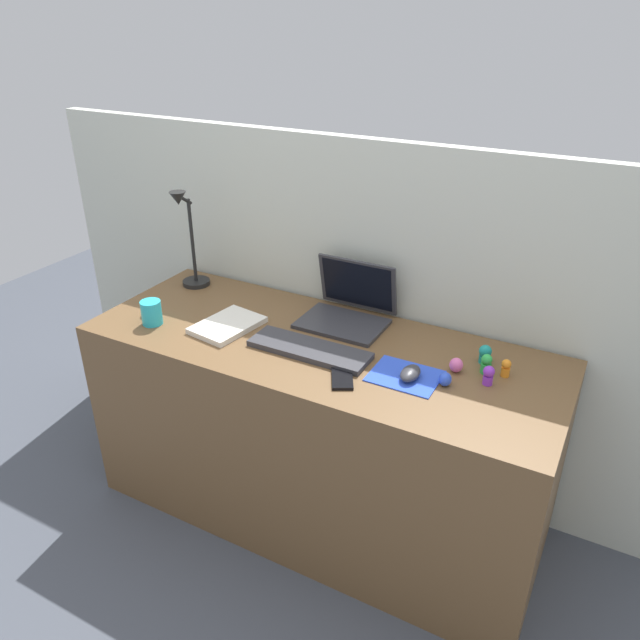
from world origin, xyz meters
name	(u,v)px	position (x,y,z in m)	size (l,w,h in m)	color
ground_plane	(319,508)	(0.00, 0.00, 0.00)	(6.00, 6.00, 0.00)	#474C56
back_wall	(362,318)	(0.00, 0.35, 0.68)	(2.83, 0.05, 1.36)	beige
desk	(319,432)	(0.00, 0.00, 0.37)	(1.63, 0.62, 0.74)	brown
laptop	(349,306)	(0.01, 0.21, 0.79)	(0.30, 0.26, 0.21)	#333338
keyboard	(310,349)	(0.00, -0.07, 0.75)	(0.41, 0.13, 0.02)	#333338
mousepad	(405,376)	(0.33, -0.06, 0.74)	(0.21, 0.17, 0.00)	blue
mouse	(410,373)	(0.35, -0.06, 0.76)	(0.06, 0.10, 0.03)	#333338
cell_phone	(342,378)	(0.17, -0.16, 0.74)	(0.06, 0.13, 0.01)	black
desk_lamp	(188,242)	(-0.67, 0.17, 0.93)	(0.11, 0.14, 0.40)	black
notebook_pad	(227,325)	(-0.34, -0.05, 0.75)	(0.17, 0.24, 0.02)	silver
coffee_mug	(151,313)	(-0.59, -0.15, 0.78)	(0.07, 0.07, 0.09)	#28B7CC
toy_figurine_purple	(488,375)	(0.56, 0.02, 0.77)	(0.03, 0.03, 0.06)	purple
toy_figurine_pink	(456,365)	(0.46, 0.05, 0.76)	(0.04, 0.04, 0.05)	pink
toy_figurine_teal	(485,354)	(0.52, 0.14, 0.77)	(0.04, 0.04, 0.06)	teal
toy_figurine_green	(486,364)	(0.54, 0.08, 0.77)	(0.03, 0.03, 0.06)	green
toy_figurine_blue	(445,379)	(0.45, -0.05, 0.76)	(0.04, 0.04, 0.04)	blue
toy_figurine_orange	(506,368)	(0.60, 0.09, 0.77)	(0.03, 0.03, 0.06)	orange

